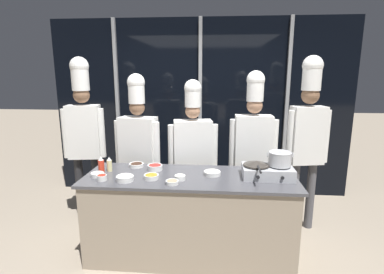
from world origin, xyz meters
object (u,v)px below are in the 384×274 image
Objects in this scene: portable_stove at (267,172)px; chef_line at (193,146)px; stock_pot at (280,159)px; prep_bowl_onion at (125,178)px; frying_pan at (256,163)px; chef_sous at (138,142)px; prep_bowl_soy_glaze at (136,165)px; chef_apprentice at (308,129)px; chef_pastry at (253,141)px; prep_bowl_bell_pepper at (155,167)px; squeeze_bottle_oil at (109,164)px; prep_bowl_chili_flakes at (102,177)px; prep_bowl_mushrooms at (172,182)px; prep_bowl_carrots at (151,176)px; prep_bowl_bean_sprouts at (180,177)px; prep_bowl_noodles at (212,173)px; prep_bowl_garlic at (97,174)px; squeeze_bottle_chili at (101,165)px; chef_head at (84,126)px.

portable_stove is 1.01m from chef_line.
prep_bowl_onion is (-1.50, -0.22, -0.17)m from stock_pot.
frying_pan is 0.24× the size of chef_sous.
prep_bowl_soy_glaze is at bearing 110.88° from chef_sous.
chef_apprentice is at bearing 56.05° from stock_pot.
prep_bowl_soy_glaze is 0.08× the size of chef_pastry.
prep_bowl_bell_pepper is 0.42m from prep_bowl_onion.
prep_bowl_chili_flakes is (0.02, -0.28, -0.04)m from squeeze_bottle_oil.
chef_pastry is (0.85, 0.92, 0.20)m from prep_bowl_mushrooms.
portable_stove is 0.68m from chef_pastry.
prep_bowl_mushrooms is 0.69m from prep_bowl_chili_flakes.
frying_pan is at bearing 7.94° from prep_bowl_carrots.
prep_bowl_onion is (-1.27, -0.22, -0.11)m from frying_pan.
stock_pot is 1.28m from prep_bowl_carrots.
chef_pastry is 0.92× the size of chef_apprentice.
chef_sous is at bearing 100.63° from prep_bowl_soy_glaze.
prep_bowl_noodles is (0.31, 0.17, -0.00)m from prep_bowl_bean_sprouts.
prep_bowl_carrots is (0.56, -0.02, 0.00)m from prep_bowl_garlic.
frying_pan is 0.25× the size of chef_line.
stock_pot reaches higher than prep_bowl_bean_sprouts.
stock_pot is 1.75m from prep_bowl_chili_flakes.
prep_bowl_bean_sprouts is at bearing 76.10° from chef_line.
prep_bowl_onion reaches higher than prep_bowl_carrots.
chef_pastry is at bearing 96.54° from portable_stove.
chef_line is (0.37, 0.49, 0.12)m from prep_bowl_bell_pepper.
prep_bowl_soy_glaze is (-1.28, 0.23, -0.12)m from frying_pan.
squeeze_bottle_chili reaches higher than prep_bowl_soy_glaze.
prep_bowl_chili_flakes is 1.79m from chef_pastry.
prep_bowl_bell_pepper is (-0.31, 0.28, 0.01)m from prep_bowl_bean_sprouts.
squeeze_bottle_chili is at bearing 169.98° from prep_bowl_bean_sprouts.
stock_pot is at bearing 3.91° from prep_bowl_garlic.
prep_bowl_bell_pepper reaches higher than prep_bowl_onion.
prep_bowl_garlic is at bearing 8.27° from chef_apprentice.
stock_pot is 1.76m from squeeze_bottle_oil.
frying_pan is at bearing -178.73° from stock_pot.
prep_bowl_carrots is at bearing 14.53° from chef_apprentice.
chef_apprentice is (1.35, 0.03, 0.23)m from chef_line.
prep_bowl_chili_flakes is 0.05× the size of chef_pastry.
prep_bowl_carrots is (0.49, -0.20, -0.05)m from squeeze_bottle_oil.
prep_bowl_garlic is 0.80m from prep_bowl_mushrooms.
prep_bowl_bell_pepper is 1.20m from chef_head.
chef_line is at bearing 54.95° from prep_bowl_onion.
stock_pot reaches higher than prep_bowl_soy_glaze.
prep_bowl_chili_flakes is 0.05× the size of chef_sous.
prep_bowl_soy_glaze is (-0.54, 0.37, -0.00)m from prep_bowl_bean_sprouts.
squeeze_bottle_oil is 0.80m from prep_bowl_bean_sprouts.
stock_pot is at bearing 0.08° from squeeze_bottle_chili.
prep_bowl_garlic is 0.77× the size of prep_bowl_noodles.
chef_head reaches higher than portable_stove.
chef_pastry is at bearing 21.88° from squeeze_bottle_chili.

